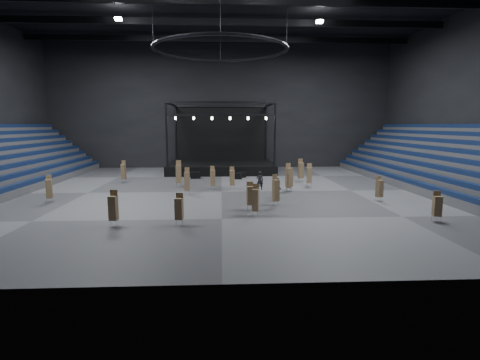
{
  "coord_description": "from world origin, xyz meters",
  "views": [
    {
      "loc": [
        0.0,
        -35.1,
        6.27
      ],
      "look_at": [
        1.66,
        -2.0,
        1.4
      ],
      "focal_mm": 28.0,
      "sensor_mm": 36.0,
      "label": 1
    }
  ],
  "objects_px": {
    "chair_stack_12": "(179,208)",
    "chair_stack_11": "(288,180)",
    "chair_stack_8": "(437,206)",
    "chair_stack_15": "(232,177)",
    "chair_stack_0": "(379,188)",
    "chair_stack_10": "(301,170)",
    "chair_stack_2": "(113,207)",
    "chair_stack_13": "(250,195)",
    "flight_case_right": "(241,175)",
    "stage": "(221,161)",
    "chair_stack_6": "(187,181)",
    "chair_stack_7": "(49,188)",
    "chair_stack_3": "(123,171)",
    "chair_stack_16": "(289,177)",
    "chair_stack_9": "(309,175)",
    "crew_member": "(277,188)",
    "chair_stack_14": "(276,190)",
    "man_center": "(260,181)",
    "flight_case_mid": "(237,176)",
    "chair_stack_1": "(255,200)",
    "flight_case_left": "(196,175)",
    "chair_stack_4": "(179,173)",
    "chair_stack_5": "(213,177)"
  },
  "relations": [
    {
      "from": "flight_case_left",
      "to": "chair_stack_15",
      "type": "xyz_separation_m",
      "value": [
        4.12,
        -7.51,
        0.77
      ]
    },
    {
      "from": "chair_stack_13",
      "to": "crew_member",
      "type": "height_order",
      "value": "chair_stack_13"
    },
    {
      "from": "stage",
      "to": "chair_stack_15",
      "type": "distance_m",
      "value": 14.8
    },
    {
      "from": "chair_stack_7",
      "to": "man_center",
      "type": "bearing_deg",
      "value": -0.53
    },
    {
      "from": "chair_stack_7",
      "to": "crew_member",
      "type": "distance_m",
      "value": 18.75
    },
    {
      "from": "chair_stack_5",
      "to": "man_center",
      "type": "height_order",
      "value": "chair_stack_5"
    },
    {
      "from": "flight_case_left",
      "to": "chair_stack_16",
      "type": "xyz_separation_m",
      "value": [
        9.54,
        -9.01,
        1.0
      ]
    },
    {
      "from": "chair_stack_2",
      "to": "chair_stack_12",
      "type": "relative_size",
      "value": 1.11
    },
    {
      "from": "chair_stack_15",
      "to": "chair_stack_16",
      "type": "distance_m",
      "value": 5.62
    },
    {
      "from": "chair_stack_3",
      "to": "chair_stack_14",
      "type": "xyz_separation_m",
      "value": [
        14.99,
        -12.66,
        0.0
      ]
    },
    {
      "from": "chair_stack_14",
      "to": "man_center",
      "type": "distance_m",
      "value": 7.19
    },
    {
      "from": "flight_case_left",
      "to": "chair_stack_4",
      "type": "bearing_deg",
      "value": -102.17
    },
    {
      "from": "chair_stack_9",
      "to": "chair_stack_11",
      "type": "height_order",
      "value": "chair_stack_9"
    },
    {
      "from": "chair_stack_15",
      "to": "crew_member",
      "type": "xyz_separation_m",
      "value": [
        3.67,
        -5.14,
        -0.25
      ]
    },
    {
      "from": "chair_stack_9",
      "to": "chair_stack_15",
      "type": "height_order",
      "value": "chair_stack_9"
    },
    {
      "from": "chair_stack_15",
      "to": "crew_member",
      "type": "relative_size",
      "value": 1.22
    },
    {
      "from": "stage",
      "to": "chair_stack_14",
      "type": "bearing_deg",
      "value": -79.41
    },
    {
      "from": "chair_stack_6",
      "to": "chair_stack_11",
      "type": "xyz_separation_m",
      "value": [
        9.51,
        1.23,
        -0.21
      ]
    },
    {
      "from": "chair_stack_3",
      "to": "chair_stack_16",
      "type": "xyz_separation_m",
      "value": [
        17.22,
        -6.22,
        0.14
      ]
    },
    {
      "from": "crew_member",
      "to": "chair_stack_11",
      "type": "bearing_deg",
      "value": -46.69
    },
    {
      "from": "chair_stack_7",
      "to": "chair_stack_12",
      "type": "height_order",
      "value": "chair_stack_7"
    },
    {
      "from": "crew_member",
      "to": "chair_stack_0",
      "type": "bearing_deg",
      "value": -123.21
    },
    {
      "from": "flight_case_right",
      "to": "stage",
      "type": "bearing_deg",
      "value": 109.8
    },
    {
      "from": "flight_case_left",
      "to": "chair_stack_4",
      "type": "distance_m",
      "value": 6.24
    },
    {
      "from": "chair_stack_1",
      "to": "chair_stack_11",
      "type": "height_order",
      "value": "chair_stack_1"
    },
    {
      "from": "chair_stack_10",
      "to": "chair_stack_12",
      "type": "height_order",
      "value": "chair_stack_10"
    },
    {
      "from": "chair_stack_10",
      "to": "man_center",
      "type": "bearing_deg",
      "value": -142.89
    },
    {
      "from": "chair_stack_2",
      "to": "crew_member",
      "type": "distance_m",
      "value": 14.17
    },
    {
      "from": "chair_stack_0",
      "to": "chair_stack_8",
      "type": "relative_size",
      "value": 1.04
    },
    {
      "from": "chair_stack_6",
      "to": "chair_stack_13",
      "type": "distance_m",
      "value": 8.52
    },
    {
      "from": "chair_stack_2",
      "to": "chair_stack_13",
      "type": "height_order",
      "value": "chair_stack_2"
    },
    {
      "from": "chair_stack_1",
      "to": "chair_stack_13",
      "type": "height_order",
      "value": "chair_stack_1"
    },
    {
      "from": "chair_stack_5",
      "to": "chair_stack_7",
      "type": "height_order",
      "value": "chair_stack_5"
    },
    {
      "from": "chair_stack_0",
      "to": "chair_stack_10",
      "type": "bearing_deg",
      "value": 94.66
    },
    {
      "from": "chair_stack_3",
      "to": "chair_stack_7",
      "type": "relative_size",
      "value": 1.08
    },
    {
      "from": "flight_case_right",
      "to": "chair_stack_7",
      "type": "relative_size",
      "value": 0.45
    },
    {
      "from": "crew_member",
      "to": "chair_stack_1",
      "type": "bearing_deg",
      "value": 136.29
    },
    {
      "from": "flight_case_mid",
      "to": "man_center",
      "type": "relative_size",
      "value": 0.59
    },
    {
      "from": "chair_stack_8",
      "to": "chair_stack_15",
      "type": "height_order",
      "value": "chair_stack_15"
    },
    {
      "from": "flight_case_left",
      "to": "chair_stack_14",
      "type": "bearing_deg",
      "value": -64.68
    },
    {
      "from": "stage",
      "to": "chair_stack_8",
      "type": "xyz_separation_m",
      "value": [
        14.0,
        -28.22,
        -0.36
      ]
    },
    {
      "from": "chair_stack_12",
      "to": "chair_stack_11",
      "type": "bearing_deg",
      "value": 61.34
    },
    {
      "from": "flight_case_left",
      "to": "chair_stack_8",
      "type": "relative_size",
      "value": 0.58
    },
    {
      "from": "chair_stack_3",
      "to": "chair_stack_4",
      "type": "xyz_separation_m",
      "value": [
        6.38,
        -3.23,
        0.15
      ]
    },
    {
      "from": "chair_stack_16",
      "to": "chair_stack_13",
      "type": "bearing_deg",
      "value": -142.19
    },
    {
      "from": "flight_case_right",
      "to": "man_center",
      "type": "xyz_separation_m",
      "value": [
        1.32,
        -8.84,
        0.58
      ]
    },
    {
      "from": "stage",
      "to": "chair_stack_6",
      "type": "height_order",
      "value": "stage"
    },
    {
      "from": "chair_stack_6",
      "to": "chair_stack_14",
      "type": "bearing_deg",
      "value": -32.59
    },
    {
      "from": "stage",
      "to": "chair_stack_16",
      "type": "relative_size",
      "value": 5.22
    },
    {
      "from": "chair_stack_7",
      "to": "flight_case_right",
      "type": "bearing_deg",
      "value": 23.74
    }
  ]
}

